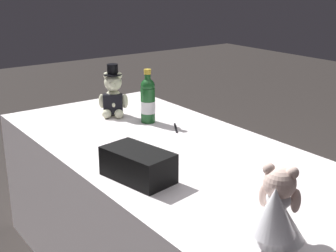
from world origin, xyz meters
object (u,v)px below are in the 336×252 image
(champagne_bottle, at_px, (148,100))
(signing_pen, at_px, (176,128))
(teddy_bear_bride, at_px, (277,209))
(gift_case_black, at_px, (138,165))
(teddy_bear_groom, at_px, (113,96))

(champagne_bottle, height_order, signing_pen, champagne_bottle)
(teddy_bear_bride, height_order, gift_case_black, teddy_bear_bride)
(teddy_bear_groom, xyz_separation_m, gift_case_black, (0.79, -0.34, -0.05))
(champagne_bottle, bearing_deg, signing_pen, 16.29)
(teddy_bear_groom, distance_m, signing_pen, 0.42)
(teddy_bear_groom, distance_m, teddy_bear_bride, 1.42)
(signing_pen, bearing_deg, teddy_bear_bride, -21.26)
(teddy_bear_groom, bearing_deg, gift_case_black, -23.57)
(signing_pen, distance_m, gift_case_black, 0.63)
(gift_case_black, bearing_deg, signing_pen, 129.81)
(teddy_bear_bride, bearing_deg, teddy_bear_groom, 169.74)
(champagne_bottle, bearing_deg, gift_case_black, -36.79)
(signing_pen, relative_size, gift_case_black, 0.41)
(teddy_bear_bride, relative_size, gift_case_black, 0.78)
(teddy_bear_groom, bearing_deg, teddy_bear_bride, -10.26)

